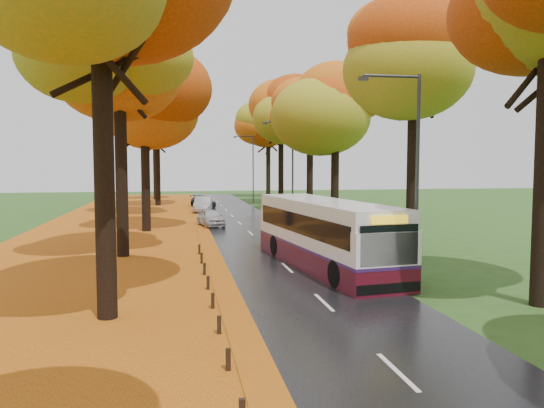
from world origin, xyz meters
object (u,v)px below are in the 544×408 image
object	(u,v)px
bus	(324,232)
streetlamp_mid	(290,163)
car_silver	(203,204)
streetlamp_near	(411,162)
streetlamp_far	(251,163)
car_dark	(203,202)
car_white	(211,218)

from	to	relation	value
bus	streetlamp_mid	bearing A→B (deg)	75.18
streetlamp_mid	car_silver	world-z (taller)	streetlamp_mid
streetlamp_near	bus	xyz separation A→B (m)	(-2.26, 3.92, -3.11)
streetlamp_far	car_silver	size ratio (longest dim) A/B	1.81
streetlamp_near	bus	distance (m)	5.49
streetlamp_mid	streetlamp_far	distance (m)	22.00
streetlamp_near	streetlamp_far	bearing A→B (deg)	90.00
streetlamp_far	car_dark	size ratio (longest dim) A/B	1.93
streetlamp_mid	streetlamp_near	bearing A→B (deg)	-90.00
streetlamp_far	bus	distance (m)	40.27
streetlamp_mid	streetlamp_far	xyz separation A→B (m)	(0.00, 22.00, 0.00)
streetlamp_far	streetlamp_mid	bearing A→B (deg)	-90.00
car_white	streetlamp_near	bearing A→B (deg)	-84.59
bus	car_silver	bearing A→B (deg)	90.43
car_white	streetlamp_mid	bearing A→B (deg)	1.88
bus	streetlamp_far	bearing A→B (deg)	79.08
streetlamp_far	bus	xyz separation A→B (m)	(-2.26, -40.08, -3.11)
streetlamp_mid	car_dark	xyz separation A→B (m)	(-6.05, 15.72, -4.07)
streetlamp_mid	car_dark	world-z (taller)	streetlamp_mid
streetlamp_near	streetlamp_far	xyz separation A→B (m)	(0.00, 44.00, 0.00)
streetlamp_mid	car_silver	bearing A→B (deg)	121.72
streetlamp_near	streetlamp_mid	world-z (taller)	same
bus	car_silver	distance (m)	28.57
streetlamp_far	bus	world-z (taller)	streetlamp_far
streetlamp_far	car_dark	world-z (taller)	streetlamp_far
bus	streetlamp_near	bearing A→B (deg)	-67.69
bus	car_dark	distance (m)	34.03
streetlamp_near	streetlamp_mid	xyz separation A→B (m)	(0.00, 22.00, 0.00)
car_dark	car_white	bearing A→B (deg)	-108.99
streetlamp_far	car_white	world-z (taller)	streetlamp_far
streetlamp_mid	car_white	bearing A→B (deg)	-166.44
streetlamp_far	bus	bearing A→B (deg)	-93.23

